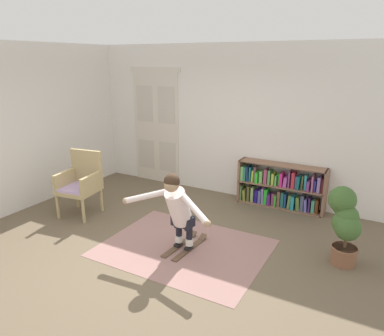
% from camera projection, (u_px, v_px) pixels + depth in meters
% --- Properties ---
extents(ground_plane, '(7.20, 7.20, 0.00)m').
position_uv_depth(ground_plane, '(158.00, 250.00, 5.15)').
color(ground_plane, brown).
extents(back_wall, '(6.00, 0.10, 2.90)m').
position_uv_depth(back_wall, '(233.00, 122.00, 6.91)').
color(back_wall, silver).
rests_on(back_wall, ground).
extents(side_wall_left, '(0.10, 6.00, 2.90)m').
position_uv_depth(side_wall_left, '(29.00, 126.00, 6.46)').
color(side_wall_left, silver).
rests_on(side_wall_left, ground).
extents(double_door, '(1.22, 0.05, 2.45)m').
position_uv_depth(double_door, '(156.00, 126.00, 7.73)').
color(double_door, beige).
rests_on(double_door, ground).
extents(rug, '(2.29, 1.77, 0.01)m').
position_uv_depth(rug, '(184.00, 248.00, 5.20)').
color(rug, '#986F68').
rests_on(rug, ground).
extents(bookshelf, '(1.58, 0.30, 0.81)m').
position_uv_depth(bookshelf, '(279.00, 188.00, 6.57)').
color(bookshelf, '#815D47').
rests_on(bookshelf, ground).
extents(wicker_chair, '(0.68, 0.68, 1.10)m').
position_uv_depth(wicker_chair, '(81.00, 182.00, 6.22)').
color(wicker_chair, tan).
rests_on(wicker_chair, ground).
extents(potted_plant, '(0.45, 0.47, 1.07)m').
position_uv_depth(potted_plant, '(344.00, 221.00, 4.61)').
color(potted_plant, brown).
rests_on(potted_plant, ground).
extents(skis_pair, '(0.33, 0.82, 0.07)m').
position_uv_depth(skis_pair, '(185.00, 246.00, 5.22)').
color(skis_pair, brown).
rests_on(skis_pair, rug).
extents(person_skier, '(1.40, 0.67, 1.12)m').
position_uv_depth(person_skier, '(177.00, 207.00, 4.88)').
color(person_skier, white).
rests_on(person_skier, skis_pair).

